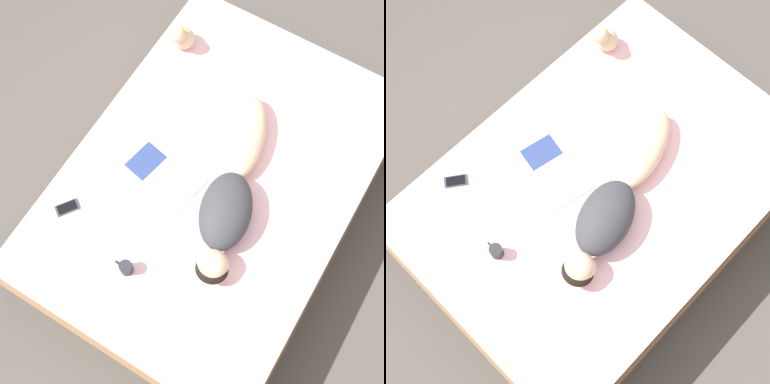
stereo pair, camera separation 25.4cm
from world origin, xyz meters
TOP-DOWN VIEW (x-y plane):
  - ground_plane at (0.00, 0.00)m, footprint 12.00×12.00m
  - bed at (0.00, 0.00)m, footprint 1.67×2.35m
  - person at (-0.14, 0.06)m, footprint 0.56×1.21m
  - open_magazine at (0.29, 0.16)m, footprint 0.53×0.39m
  - coffee_mug at (0.13, 0.74)m, footprint 0.11×0.07m
  - cell_phone at (0.63, 0.62)m, footprint 0.14×0.15m
  - plush_toy at (0.65, -0.68)m, footprint 0.16×0.18m

SIDE VIEW (x-z plane):
  - ground_plane at x=0.00m, z-range 0.00..0.00m
  - bed at x=0.00m, z-range 0.00..0.53m
  - open_magazine at x=0.29m, z-range 0.53..0.54m
  - cell_phone at x=0.63m, z-range 0.53..0.54m
  - coffee_mug at x=0.13m, z-range 0.53..0.62m
  - person at x=-0.14m, z-range 0.52..0.72m
  - plush_toy at x=0.65m, z-range 0.51..0.73m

